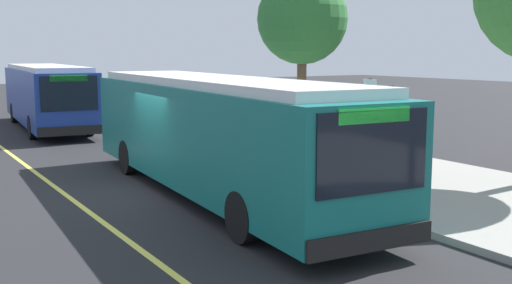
# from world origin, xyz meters

# --- Properties ---
(ground_plane) EXTENTS (120.00, 120.00, 0.00)m
(ground_plane) POSITION_xyz_m (0.00, 0.00, 0.00)
(ground_plane) COLOR #232326
(sidewalk_curb) EXTENTS (44.00, 6.40, 0.15)m
(sidewalk_curb) POSITION_xyz_m (0.00, 6.00, 0.07)
(sidewalk_curb) COLOR gray
(sidewalk_curb) RESTS_ON ground_plane
(lane_stripe_center) EXTENTS (36.00, 0.14, 0.01)m
(lane_stripe_center) POSITION_xyz_m (0.00, -2.20, 0.00)
(lane_stripe_center) COLOR #E0D64C
(lane_stripe_center) RESTS_ON ground_plane
(transit_bus_main) EXTENTS (12.55, 3.38, 2.95)m
(transit_bus_main) POSITION_xyz_m (1.23, 1.01, 1.62)
(transit_bus_main) COLOR #146B66
(transit_bus_main) RESTS_ON ground_plane
(transit_bus_second) EXTENTS (11.58, 3.47, 2.95)m
(transit_bus_second) POSITION_xyz_m (-15.01, 0.74, 1.62)
(transit_bus_second) COLOR navy
(transit_bus_second) RESTS_ON ground_plane
(bus_shelter) EXTENTS (2.90, 1.60, 2.48)m
(bus_shelter) POSITION_xyz_m (0.31, 5.67, 1.92)
(bus_shelter) COLOR #333338
(bus_shelter) RESTS_ON sidewalk_curb
(waiting_bench) EXTENTS (1.60, 0.48, 0.95)m
(waiting_bench) POSITION_xyz_m (0.65, 5.80, 0.63)
(waiting_bench) COLOR brown
(waiting_bench) RESTS_ON sidewalk_curb
(route_sign_post) EXTENTS (0.44, 0.08, 2.80)m
(route_sign_post) POSITION_xyz_m (3.70, 3.83, 1.96)
(route_sign_post) COLOR #333338
(route_sign_post) RESTS_ON sidewalk_curb
(pedestrian_commuter) EXTENTS (0.24, 0.40, 1.69)m
(pedestrian_commuter) POSITION_xyz_m (-1.06, 4.09, 1.12)
(pedestrian_commuter) COLOR #282D47
(pedestrian_commuter) RESTS_ON sidewalk_curb
(street_tree_upstreet) EXTENTS (3.43, 3.43, 6.37)m
(street_tree_upstreet) POSITION_xyz_m (-4.61, 7.87, 4.78)
(street_tree_upstreet) COLOR brown
(street_tree_upstreet) RESTS_ON sidewalk_curb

